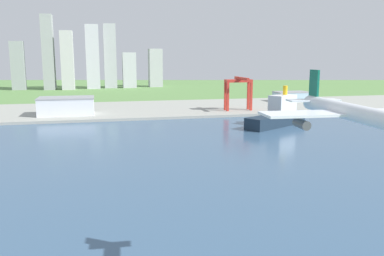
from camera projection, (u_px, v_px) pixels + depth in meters
ground_plane at (165, 150)px, 245.02m from camera, size 2400.00×2400.00×0.00m
water_bay at (186, 179)px, 187.47m from camera, size 840.00×360.00×0.15m
industrial_pier at (136, 109)px, 426.99m from camera, size 840.00×140.00×2.50m
airplane_landing at (348, 112)px, 78.36m from camera, size 33.82×37.11×10.89m
cargo_ship at (278, 115)px, 330.30m from camera, size 63.88×47.15×32.62m
port_crane_red at (239, 86)px, 404.90m from camera, size 27.27×35.88×34.10m
warehouse_main at (67, 106)px, 378.07m from camera, size 51.17×31.75×16.54m
warehouse_annex at (291, 96)px, 494.06m from camera, size 40.46×23.67×12.00m
distant_skyline at (90, 61)px, 718.71m from camera, size 264.72×61.69×127.87m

